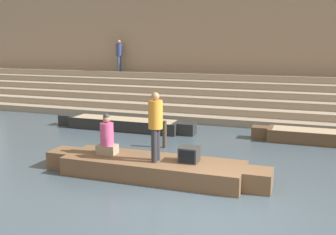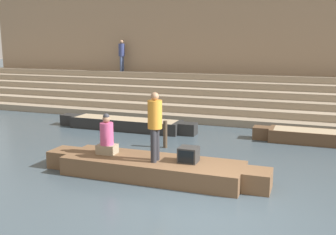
% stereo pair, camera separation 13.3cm
% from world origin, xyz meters
% --- Properties ---
extents(ground_plane, '(120.00, 120.00, 0.00)m').
position_xyz_m(ground_plane, '(0.00, 0.00, 0.00)').
color(ground_plane, '#3D4C56').
extents(ghat_steps, '(36.00, 4.48, 1.88)m').
position_xyz_m(ghat_steps, '(0.00, 10.91, 0.68)').
color(ghat_steps, gray).
rests_on(ghat_steps, ground).
extents(back_wall, '(34.20, 1.28, 6.17)m').
position_xyz_m(back_wall, '(0.00, 13.12, 3.06)').
color(back_wall, '#937A60').
rests_on(back_wall, ground).
extents(rowboat_main, '(6.13, 1.56, 0.49)m').
position_xyz_m(rowboat_main, '(-1.84, 1.14, 0.26)').
color(rowboat_main, brown).
rests_on(rowboat_main, ground).
extents(person_standing, '(0.37, 0.37, 1.80)m').
position_xyz_m(person_standing, '(-1.70, 1.01, 1.52)').
color(person_standing, '#28282D').
rests_on(person_standing, rowboat_main).
extents(person_rowing, '(0.51, 0.40, 1.13)m').
position_xyz_m(person_rowing, '(-3.21, 1.21, 0.93)').
color(person_rowing, gray).
rests_on(person_rowing, rowboat_main).
extents(tv_set, '(0.48, 0.47, 0.39)m').
position_xyz_m(tv_set, '(-0.87, 1.24, 0.68)').
color(tv_set, '#2D2D2D').
rests_on(tv_set, rowboat_main).
extents(moored_boat_shore, '(5.97, 1.02, 0.45)m').
position_xyz_m(moored_boat_shore, '(-5.06, 6.08, 0.24)').
color(moored_boat_shore, black).
rests_on(moored_boat_shore, ground).
extents(moored_boat_distant, '(5.34, 1.02, 0.45)m').
position_xyz_m(moored_boat_distant, '(2.72, 6.40, 0.24)').
color(moored_boat_distant, brown).
rests_on(moored_boat_distant, ground).
extents(mooring_post, '(0.14, 0.14, 0.93)m').
position_xyz_m(mooring_post, '(-2.55, 4.00, 0.46)').
color(mooring_post, '#473828').
rests_on(mooring_post, ground).
extents(person_on_steps, '(0.34, 0.34, 1.76)m').
position_xyz_m(person_on_steps, '(-8.25, 12.15, 2.89)').
color(person_on_steps, '#3D4C75').
rests_on(person_on_steps, ghat_steps).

